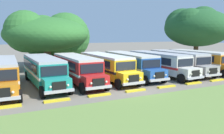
% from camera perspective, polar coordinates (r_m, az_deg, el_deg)
% --- Properties ---
extents(ground_plane, '(220.00, 220.00, 0.00)m').
position_cam_1_polar(ground_plane, '(21.38, 4.88, -5.65)').
color(ground_plane, slate).
extents(foreground_grass_strip, '(80.00, 9.45, 0.01)m').
position_cam_1_polar(foreground_grass_strip, '(16.02, 18.21, -10.80)').
color(foreground_grass_strip, olive).
rests_on(foreground_grass_strip, ground_plane).
extents(parked_bus_slot_1, '(2.92, 10.87, 2.82)m').
position_cam_1_polar(parked_bus_slot_1, '(23.21, -25.67, -1.36)').
color(parked_bus_slot_1, orange).
rests_on(parked_bus_slot_1, ground_plane).
extents(parked_bus_slot_2, '(3.00, 10.88, 2.82)m').
position_cam_1_polar(parked_bus_slot_2, '(23.97, -16.70, -0.62)').
color(parked_bus_slot_2, teal).
rests_on(parked_bus_slot_2, ground_plane).
extents(parked_bus_slot_3, '(2.89, 10.86, 2.82)m').
position_cam_1_polar(parked_bus_slot_3, '(24.60, -8.84, -0.15)').
color(parked_bus_slot_3, red).
rests_on(parked_bus_slot_3, ground_plane).
extents(parked_bus_slot_4, '(2.99, 10.88, 2.82)m').
position_cam_1_polar(parked_bus_slot_4, '(25.96, -1.50, 0.38)').
color(parked_bus_slot_4, yellow).
rests_on(parked_bus_slot_4, ground_plane).
extents(parked_bus_slot_5, '(2.77, 10.85, 2.82)m').
position_cam_1_polar(parked_bus_slot_5, '(27.79, 4.68, 0.87)').
color(parked_bus_slot_5, '#23519E').
rests_on(parked_bus_slot_5, ground_plane).
extents(parked_bus_slot_6, '(3.14, 10.90, 2.82)m').
position_cam_1_polar(parked_bus_slot_6, '(29.18, 11.71, 1.08)').
color(parked_bus_slot_6, silver).
rests_on(parked_bus_slot_6, ground_plane).
extents(parked_bus_slot_7, '(2.99, 10.88, 2.82)m').
position_cam_1_polar(parked_bus_slot_7, '(31.66, 16.31, 1.46)').
color(parked_bus_slot_7, '#9E9993').
rests_on(parked_bus_slot_7, ground_plane).
extents(parked_bus_slot_8, '(2.84, 10.86, 2.82)m').
position_cam_1_polar(parked_bus_slot_8, '(33.82, 20.98, 1.66)').
color(parked_bus_slot_8, orange).
rests_on(parked_bus_slot_8, ground_plane).
extents(curb_wheelstop_1, '(2.00, 0.36, 0.15)m').
position_cam_1_polar(curb_wheelstop_1, '(17.78, -24.91, -9.02)').
color(curb_wheelstop_1, yellow).
rests_on(curb_wheelstop_1, ground_plane).
extents(curb_wheelstop_2, '(2.00, 0.36, 0.15)m').
position_cam_1_polar(curb_wheelstop_2, '(18.16, -13.59, -8.12)').
color(curb_wheelstop_2, yellow).
rests_on(curb_wheelstop_2, ground_plane).
extents(curb_wheelstop_3, '(2.00, 0.36, 0.15)m').
position_cam_1_polar(curb_wheelstop_3, '(19.19, -3.17, -7.02)').
color(curb_wheelstop_3, yellow).
rests_on(curb_wheelstop_3, ground_plane).
extents(curb_wheelstop_4, '(2.00, 0.36, 0.15)m').
position_cam_1_polar(curb_wheelstop_4, '(20.78, 5.88, -5.86)').
color(curb_wheelstop_4, yellow).
rests_on(curb_wheelstop_4, ground_plane).
extents(curb_wheelstop_5, '(2.00, 0.36, 0.15)m').
position_cam_1_polar(curb_wheelstop_5, '(22.82, 13.46, -4.78)').
color(curb_wheelstop_5, yellow).
rests_on(curb_wheelstop_5, ground_plane).
extents(curb_wheelstop_6, '(2.00, 0.36, 0.15)m').
position_cam_1_polar(curb_wheelstop_6, '(25.18, 19.69, -3.82)').
color(curb_wheelstop_6, yellow).
rests_on(curb_wheelstop_6, ground_plane).
extents(curb_wheelstop_7, '(2.00, 0.36, 0.15)m').
position_cam_1_polar(curb_wheelstop_7, '(27.80, 24.78, -3.00)').
color(curb_wheelstop_7, yellow).
rests_on(curb_wheelstop_7, ground_plane).
extents(broad_shade_tree, '(13.01, 12.54, 8.48)m').
position_cam_1_polar(broad_shade_tree, '(35.85, -15.49, 7.66)').
color(broad_shade_tree, brown).
rests_on(broad_shade_tree, ground_plane).
extents(secondary_tree, '(11.68, 13.73, 10.51)m').
position_cam_1_polar(secondary_tree, '(46.80, 19.90, 9.51)').
color(secondary_tree, brown).
rests_on(secondary_tree, ground_plane).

